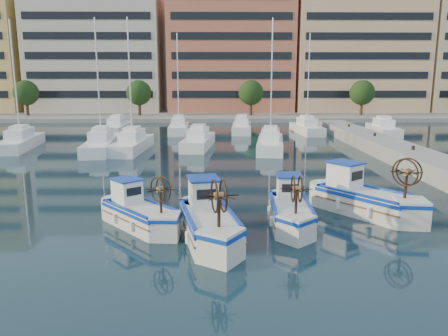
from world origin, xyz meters
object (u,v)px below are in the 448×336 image
fishing_boat_b (209,220)px  fishing_boat_c (290,209)px  fishing_boat_d (363,197)px  fishing_boat_a (139,211)px

fishing_boat_b → fishing_boat_c: fishing_boat_b is taller
fishing_boat_c → fishing_boat_d: (3.72, 1.51, 0.11)m
fishing_boat_d → fishing_boat_c: bearing=164.2°
fishing_boat_a → fishing_boat_d: fishing_boat_d is taller
fishing_boat_b → fishing_boat_d: size_ratio=1.00×
fishing_boat_b → fishing_boat_c: bearing=14.3°
fishing_boat_c → fishing_boat_b: bearing=-151.0°
fishing_boat_a → fishing_boat_c: 6.63m
fishing_boat_c → fishing_boat_d: bearing=25.1°
fishing_boat_b → fishing_boat_d: fishing_boat_d is taller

